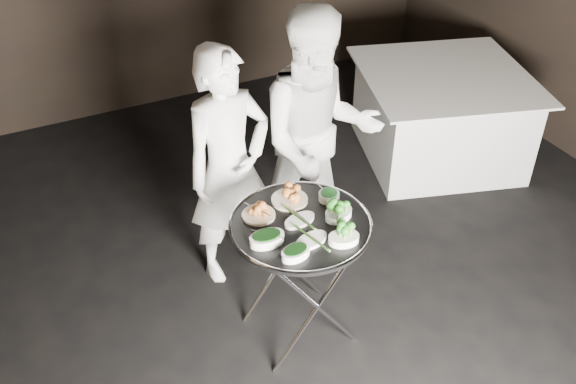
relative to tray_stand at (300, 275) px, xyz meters
name	(u,v)px	position (x,y,z in m)	size (l,w,h in m)	color
floor	(318,365)	(-0.01, -0.27, -0.49)	(6.00, 7.00, 0.05)	black
tray_stand	(300,275)	(0.00, 0.00, 0.00)	(0.56, 0.47, 0.82)	silver
serving_tray	(300,225)	(0.00, 0.00, 0.37)	(0.77, 0.77, 0.04)	black
potato_plate_a	(258,212)	(-0.18, 0.16, 0.41)	(0.19, 0.19, 0.07)	beige
potato_plate_b	(290,196)	(0.04, 0.20, 0.41)	(0.21, 0.21, 0.08)	beige
greens_bowl	(329,195)	(0.24, 0.12, 0.41)	(0.12, 0.12, 0.07)	white
asparagus_plate_a	(300,219)	(0.00, 0.01, 0.40)	(0.21, 0.15, 0.04)	white
asparagus_plate_b	(311,239)	(-0.02, -0.16, 0.40)	(0.21, 0.15, 0.04)	white
spinach_bowl_a	(267,238)	(-0.23, -0.06, 0.41)	(0.19, 0.13, 0.08)	white
spinach_bowl_b	(296,252)	(-0.14, -0.22, 0.41)	(0.18, 0.13, 0.07)	white
broccoli_bowl_a	(339,213)	(0.21, -0.04, 0.41)	(0.19, 0.16, 0.07)	white
broccoli_bowl_b	(344,237)	(0.13, -0.23, 0.41)	(0.18, 0.15, 0.07)	white
serving_utensils	(297,209)	(0.02, 0.07, 0.43)	(0.57, 0.41, 0.01)	silver
waiter_left	(229,169)	(-0.13, 0.71, 0.34)	(0.58, 0.38, 1.60)	white
waiter_right	(318,138)	(0.48, 0.69, 0.40)	(0.84, 0.65, 1.73)	white
dining_table	(440,116)	(1.95, 1.24, -0.08)	(1.31, 1.31, 0.75)	white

